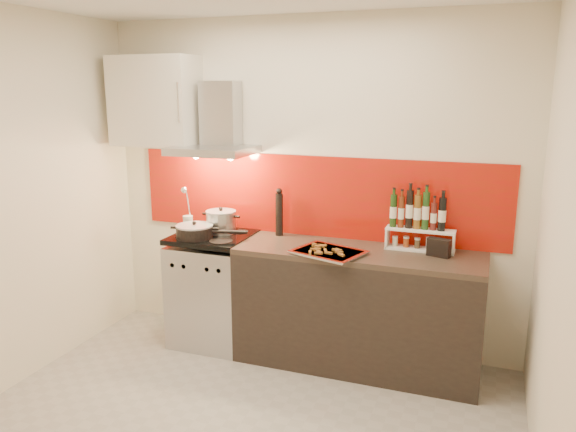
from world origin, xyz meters
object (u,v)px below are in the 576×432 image
at_px(stock_pot, 221,222).
at_px(saute_pan, 195,231).
at_px(pepper_mill, 279,213).
at_px(counter, 358,308).
at_px(range_stove, 214,290).
at_px(baking_tray, 328,252).

distance_m(stock_pot, saute_pan, 0.25).
relative_size(stock_pot, pepper_mill, 0.64).
bearing_deg(pepper_mill, saute_pan, -150.05).
xyz_separation_m(stock_pot, saute_pan, (-0.12, -0.22, -0.04)).
xyz_separation_m(counter, pepper_mill, (-0.70, 0.20, 0.64)).
xyz_separation_m(range_stove, pepper_mill, (0.50, 0.20, 0.65)).
relative_size(stock_pot, saute_pan, 0.44).
relative_size(pepper_mill, baking_tray, 0.68).
height_order(counter, saute_pan, saute_pan).
distance_m(pepper_mill, baking_tray, 0.65).
distance_m(stock_pot, pepper_mill, 0.48).
xyz_separation_m(range_stove, saute_pan, (-0.08, -0.13, 0.52)).
distance_m(saute_pan, pepper_mill, 0.68).
bearing_deg(stock_pot, saute_pan, -117.89).
height_order(range_stove, baking_tray, baking_tray).
relative_size(range_stove, baking_tray, 1.62).
bearing_deg(range_stove, pepper_mill, 22.03).
height_order(stock_pot, pepper_mill, pepper_mill).
height_order(stock_pot, baking_tray, stock_pot).
height_order(range_stove, pepper_mill, pepper_mill).
relative_size(range_stove, pepper_mill, 2.36).
relative_size(stock_pot, baking_tray, 0.44).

